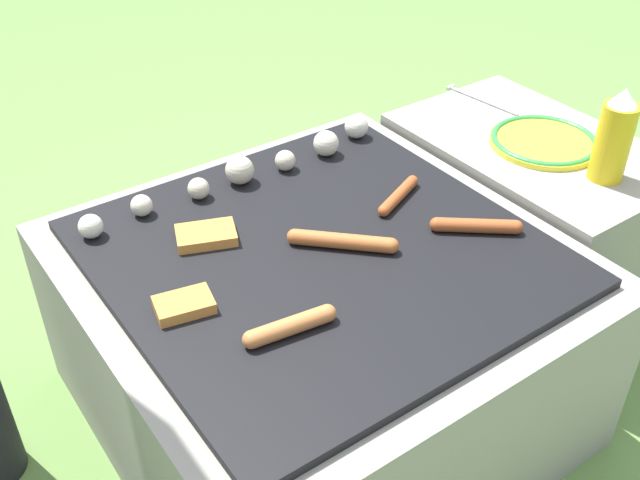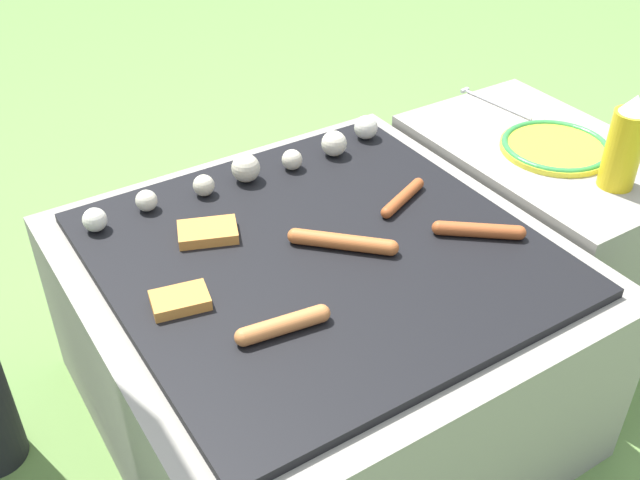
# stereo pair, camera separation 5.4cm
# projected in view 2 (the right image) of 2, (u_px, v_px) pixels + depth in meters

# --- Properties ---
(ground_plane) EXTENTS (14.00, 14.00, 0.00)m
(ground_plane) POSITION_uv_depth(u_px,v_px,m) (320.00, 405.00, 1.58)
(ground_plane) COLOR #608442
(grill) EXTENTS (0.84, 0.84, 0.41)m
(grill) POSITION_uv_depth(u_px,v_px,m) (320.00, 334.00, 1.46)
(grill) COLOR gray
(grill) RESTS_ON ground_plane
(side_ledge) EXTENTS (0.40, 0.61, 0.41)m
(side_ledge) POSITION_uv_depth(u_px,v_px,m) (533.00, 224.00, 1.76)
(side_ledge) COLOR gray
(side_ledge) RESTS_ON ground_plane
(sausage_front_center) EXTENTS (0.14, 0.07, 0.02)m
(sausage_front_center) POSITION_uv_depth(u_px,v_px,m) (403.00, 198.00, 1.45)
(sausage_front_center) COLOR #A34C23
(sausage_front_center) RESTS_ON grill
(sausage_back_right) EXTENTS (0.16, 0.05, 0.03)m
(sausage_back_right) POSITION_uv_depth(u_px,v_px,m) (283.00, 325.00, 1.15)
(sausage_back_right) COLOR #C6753D
(sausage_back_right) RESTS_ON grill
(sausage_back_left) EXTENTS (0.15, 0.15, 0.03)m
(sausage_back_left) POSITION_uv_depth(u_px,v_px,m) (343.00, 242.00, 1.33)
(sausage_back_left) COLOR #B7602D
(sausage_back_left) RESTS_ON grill
(sausage_front_left) EXTENTS (0.14, 0.12, 0.03)m
(sausage_front_left) POSITION_uv_depth(u_px,v_px,m) (479.00, 230.00, 1.36)
(sausage_front_left) COLOR #A34C23
(sausage_front_left) RESTS_ON grill
(bread_slice_left) EXTENTS (0.10, 0.08, 0.02)m
(bread_slice_left) POSITION_uv_depth(u_px,v_px,m) (180.00, 300.00, 1.21)
(bread_slice_left) COLOR #D18438
(bread_slice_left) RESTS_ON grill
(bread_slice_center) EXTENTS (0.13, 0.11, 0.02)m
(bread_slice_center) POSITION_uv_depth(u_px,v_px,m) (208.00, 232.00, 1.36)
(bread_slice_center) COLOR #D18438
(bread_slice_center) RESTS_ON grill
(mushroom_row) EXTENTS (0.68, 0.08, 0.06)m
(mushroom_row) POSITION_uv_depth(u_px,v_px,m) (264.00, 164.00, 1.53)
(mushroom_row) COLOR silver
(mushroom_row) RESTS_ON grill
(plate_colorful) EXTENTS (0.24, 0.24, 0.02)m
(plate_colorful) POSITION_uv_depth(u_px,v_px,m) (555.00, 147.00, 1.62)
(plate_colorful) COLOR yellow
(plate_colorful) RESTS_ON side_ledge
(condiment_bottle) EXTENTS (0.07, 0.07, 0.20)m
(condiment_bottle) POSITION_uv_depth(u_px,v_px,m) (625.00, 144.00, 1.46)
(condiment_bottle) COLOR gold
(condiment_bottle) RESTS_ON side_ledge
(fork_utensil) EXTENTS (0.04, 0.21, 0.01)m
(fork_utensil) POSITION_uv_depth(u_px,v_px,m) (492.00, 102.00, 1.82)
(fork_utensil) COLOR silver
(fork_utensil) RESTS_ON side_ledge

